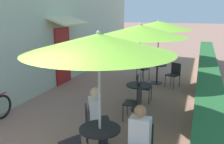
% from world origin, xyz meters
% --- Properties ---
extents(cafe_facade_wall, '(0.98, 14.49, 4.20)m').
position_xyz_m(cafe_facade_wall, '(-2.54, 7.11, 2.09)').
color(cafe_facade_wall, '#B2C1AD').
rests_on(cafe_facade_wall, ground_plane).
extents(planter_hedge, '(0.60, 13.49, 1.01)m').
position_xyz_m(planter_hedge, '(2.75, 7.15, 0.54)').
color(planter_hedge, tan).
rests_on(planter_hedge, ground_plane).
extents(patio_table_near, '(0.72, 0.72, 0.73)m').
position_xyz_m(patio_table_near, '(0.96, 2.05, 0.51)').
color(patio_table_near, black).
rests_on(patio_table_near, ground_plane).
extents(patio_umbrella_near, '(2.44, 2.44, 2.39)m').
position_xyz_m(patio_umbrella_near, '(0.96, 2.05, 2.19)').
color(patio_umbrella_near, '#B7B7BC').
rests_on(patio_umbrella_near, ground_plane).
extents(cafe_chair_near_left, '(0.55, 0.55, 0.87)m').
position_xyz_m(cafe_chair_near_left, '(0.55, 2.62, 0.52)').
color(cafe_chair_near_left, '#232328').
rests_on(cafe_chair_near_left, ground_plane).
extents(seated_patron_near_left, '(0.51, 0.48, 1.25)m').
position_xyz_m(seated_patron_near_left, '(0.65, 2.67, 0.69)').
color(seated_patron_near_left, '#23232D').
rests_on(seated_patron_near_left, ground_plane).
extents(seated_patron_near_back, '(0.34, 0.40, 1.25)m').
position_xyz_m(seated_patron_near_back, '(1.66, 2.01, 0.69)').
color(seated_patron_near_back, '#23232D').
rests_on(seated_patron_near_back, ground_plane).
extents(patio_table_mid, '(0.72, 0.72, 0.73)m').
position_xyz_m(patio_table_mid, '(0.98, 4.82, 0.51)').
color(patio_table_mid, black).
rests_on(patio_table_mid, ground_plane).
extents(patio_umbrella_mid, '(2.44, 2.44, 2.39)m').
position_xyz_m(patio_umbrella_mid, '(0.98, 4.82, 2.19)').
color(patio_umbrella_mid, '#B7B7BC').
rests_on(patio_umbrella_mid, ground_plane).
extents(cafe_chair_mid_left, '(0.40, 0.40, 0.87)m').
position_xyz_m(cafe_chair_mid_left, '(0.90, 5.52, 0.52)').
color(cafe_chair_mid_left, '#232328').
rests_on(cafe_chair_mid_left, ground_plane).
extents(cafe_chair_mid_right, '(0.40, 0.40, 0.87)m').
position_xyz_m(cafe_chair_mid_right, '(1.05, 4.12, 0.52)').
color(cafe_chair_mid_right, '#232328').
rests_on(cafe_chair_mid_right, ground_plane).
extents(coffee_cup_mid, '(0.07, 0.07, 0.09)m').
position_xyz_m(coffee_cup_mid, '(1.00, 4.74, 0.78)').
color(coffee_cup_mid, '#232328').
rests_on(coffee_cup_mid, patio_table_mid).
extents(patio_table_far, '(0.72, 0.72, 0.73)m').
position_xyz_m(patio_table_far, '(0.98, 7.67, 0.51)').
color(patio_table_far, black).
rests_on(patio_table_far, ground_plane).
extents(patio_umbrella_far, '(2.44, 2.44, 2.39)m').
position_xyz_m(patio_umbrella_far, '(0.98, 7.67, 2.19)').
color(patio_umbrella_far, '#B7B7BC').
rests_on(patio_umbrella_far, ground_plane).
extents(cafe_chair_far_left, '(0.54, 0.54, 0.87)m').
position_xyz_m(cafe_chair_far_left, '(0.33, 7.93, 0.52)').
color(cafe_chair_far_left, '#232328').
rests_on(cafe_chair_far_left, ground_plane).
extents(cafe_chair_far_right, '(0.54, 0.54, 0.87)m').
position_xyz_m(cafe_chair_far_right, '(1.64, 7.42, 0.52)').
color(cafe_chair_far_right, '#232328').
rests_on(cafe_chair_far_right, ground_plane).
extents(coffee_cup_far, '(0.07, 0.07, 0.09)m').
position_xyz_m(coffee_cup_far, '(0.97, 7.61, 0.78)').
color(coffee_cup_far, '#B73D3D').
rests_on(coffee_cup_far, patio_table_far).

